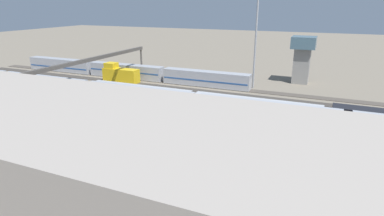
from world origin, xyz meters
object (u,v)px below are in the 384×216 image
Objects in this scene: train_on_track_6 at (130,112)px; control_tower at (302,56)px; train_on_track_0 at (126,71)px; maintenance_shed at (145,210)px; light_mast_0 at (257,16)px; train_on_track_1 at (120,74)px; train_on_track_5 at (137,101)px; train_on_track_4 at (242,108)px; signal_gantry at (86,63)px.

control_tower reaches higher than train_on_track_6.
maintenance_shed is (-41.95, 58.24, 4.61)m from train_on_track_0.
train_on_track_0 is 71.92m from maintenance_shed.
light_mast_0 is at bearing -175.18° from train_on_track_0.
train_on_track_1 is 48.33m from control_tower.
train_on_track_1 is at bearing 13.21° from light_mast_0.
light_mast_0 reaches higher than train_on_track_5.
control_tower is (-45.94, -13.44, 5.17)m from train_on_track_0.
train_on_track_4 is 38.62m from maintenance_shed.
signal_gantry is at bearing 100.99° from train_on_track_0.
signal_gantry is (-2.33, 15.00, 5.64)m from train_on_track_1.
train_on_track_0 is 1.08× the size of train_on_track_4.
control_tower is at bearing -93.19° from maintenance_shed.
train_on_track_1 is 0.20× the size of maintenance_shed.
maintenance_shed is (-6.27, 61.25, -10.68)m from light_mast_0.
train_on_track_5 is at bearing 162.38° from signal_gantry.
train_on_track_5 is (-19.63, 25.00, 0.58)m from train_on_track_0.
train_on_track_1 is 38.19m from light_mast_0.
maintenance_shed is (-38.06, 38.24, -1.18)m from signal_gantry.
train_on_track_6 is at bearing 66.62° from light_mast_0.
train_on_track_5 is 2.40× the size of maintenance_shed.
light_mast_0 reaches higher than signal_gantry.
signal_gantry is at bearing 98.84° from train_on_track_1.
train_on_track_6 is 2.40× the size of maintenance_shed.
train_on_track_4 is at bearing -150.28° from train_on_track_6.
light_mast_0 is 17.79m from control_tower.
train_on_track_6 is at bearing 128.47° from train_on_track_1.
train_on_track_6 is at bearing 125.52° from train_on_track_0.
light_mast_0 is at bearing -119.82° from train_on_track_5.
train_on_track_6 is at bearing 150.30° from signal_gantry.
light_mast_0 reaches higher than maintenance_shed.
train_on_track_4 is (-17.52, -10.00, 0.07)m from train_on_track_6.
train_on_track_6 is at bearing 109.66° from train_on_track_5.
train_on_track_4 is 2.45× the size of light_mast_0.
train_on_track_4 is at bearing 152.81° from train_on_track_0.
train_on_track_4 is 35.51m from signal_gantry.
control_tower is at bearing -119.44° from train_on_track_6.
train_on_track_0 is 5.24m from train_on_track_1.
train_on_track_4 is 34.55m from control_tower.
control_tower is (-42.05, -33.44, -0.63)m from signal_gantry.
control_tower is at bearing -101.83° from train_on_track_4.
train_on_track_5 is 40.24m from maintenance_shed.
control_tower is (-44.39, -18.44, 5.01)m from train_on_track_1.
train_on_track_4 is (-38.93, 20.00, 0.09)m from train_on_track_0.
train_on_track_0 is at bearing 4.82° from light_mast_0.
train_on_track_0 is 5.87× the size of control_tower.
maintenance_shed is (-3.01, 38.24, 4.53)m from train_on_track_4.
signal_gantry is (31.80, 23.01, -9.50)m from light_mast_0.
train_on_track_0 is at bearing -54.24° from maintenance_shed.
train_on_track_5 reaches higher than train_on_track_0.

